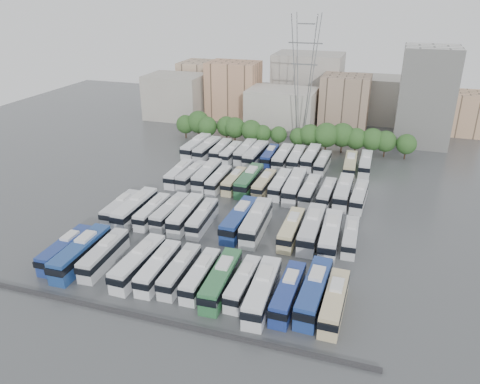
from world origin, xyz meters
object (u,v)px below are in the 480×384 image
(bus_r2_s1, at_px, (179,173))
(bus_r2_s12, at_px, (343,191))
(bus_r2_s10, at_px, (310,190))
(bus_r1_s12, at_px, (331,234))
(bus_r0_s4, at_px, (138,262))
(bus_r3_s8, at_px, (296,158))
(bus_r0_s7, at_px, (201,275))
(bus_r2_s6, at_px, (249,180))
(bus_r2_s2, at_px, (192,175))
(bus_r2_s11, at_px, (327,193))
(bus_r1_s5, at_px, (203,217))
(bus_r0_s10, at_px, (262,291))
(bus_r3_s0, at_px, (196,146))
(bus_r0_s13, at_px, (334,302))
(bus_r1_s11, at_px, (312,228))
(bus_r2_s13, at_px, (359,196))
(bus_r2_s3, at_px, (207,175))
(electricity_pylon, at_px, (304,74))
(bus_r3_s7, at_px, (283,157))
(bus_r1_s7, at_px, (239,219))
(bus_r0_s0, at_px, (66,249))
(bus_r1_s4, at_px, (186,214))
(bus_r3_s1, at_px, (207,149))
(bus_r0_s5, at_px, (159,267))
(bus_r3_s9, at_px, (311,157))
(bus_r3_s13, at_px, (365,163))
(bus_r0_s11, at_px, (288,292))
(bus_r1_s13, at_px, (350,236))
(bus_r2_s7, at_px, (264,184))
(bus_r2_s5, at_px, (234,181))
(bus_r0_s9, at_px, (243,283))
(bus_r1_s2, at_px, (152,211))
(bus_r2_s4, at_px, (219,180))
(bus_r0_s1, at_px, (81,252))
(bus_r2_s9, at_px, (295,186))
(bus_r3_s12, at_px, (350,165))
(bus_r0_s8, at_px, (221,279))
(bus_r3_s10, at_px, (323,163))
(bus_r0_s12, at_px, (314,291))
(bus_r1_s3, at_px, (170,212))
(bus_r0_s2, at_px, (104,254))
(bus_r3_s6, at_px, (270,156))
(bus_r3_s4, at_px, (245,152))
(bus_r1_s0, at_px, (121,207))
(bus_r0_s6, at_px, (180,270))
(bus_r2_s8, at_px, (280,184))
(bus_r1_s10, at_px, (291,229))

(bus_r2_s1, relative_size, bus_r2_s12, 0.90)
(bus_r2_s10, bearing_deg, bus_r1_s12, -68.03)
(bus_r0_s4, xyz_separation_m, bus_r3_s8, (13.32, 53.69, -0.12))
(bus_r0_s7, height_order, bus_r2_s6, bus_r2_s6)
(bus_r2_s2, height_order, bus_r2_s11, bus_r2_s2)
(bus_r1_s5, distance_m, bus_r2_s12, 30.08)
(bus_r0_s10, height_order, bus_r3_s0, bus_r3_s0)
(bus_r2_s12, bearing_deg, bus_r0_s13, -84.85)
(bus_r1_s11, relative_size, bus_r2_s13, 1.18)
(bus_r1_s5, bearing_deg, bus_r2_s3, 106.47)
(electricity_pylon, distance_m, bus_r3_s7, 26.68)
(bus_r0_s13, height_order, bus_r2_s3, bus_r2_s3)
(electricity_pylon, height_order, bus_r1_s7, electricity_pylon)
(bus_r2_s10, bearing_deg, bus_r3_s7, 120.61)
(bus_r0_s0, relative_size, bus_r1_s4, 0.94)
(bus_r0_s10, distance_m, bus_r3_s1, 61.83)
(bus_r0_s4, distance_m, bus_r0_s5, 3.40)
(bus_r3_s9, xyz_separation_m, bus_r3_s13, (12.99, 0.06, -0.11))
(bus_r0_s11, bearing_deg, bus_r1_s13, 71.89)
(bus_r2_s7, bearing_deg, bus_r2_s5, -176.02)
(bus_r0_s4, distance_m, bus_r0_s7, 10.14)
(bus_r0_s9, height_order, bus_r3_s1, bus_r3_s1)
(bus_r0_s11, distance_m, bus_r1_s5, 26.41)
(bus_r3_s1, bearing_deg, bus_r3_s13, 4.88)
(bus_r1_s2, height_order, bus_r2_s4, bus_r2_s4)
(bus_r0_s1, height_order, bus_r2_s13, bus_r0_s1)
(electricity_pylon, relative_size, bus_r2_s1, 2.88)
(bus_r2_s9, bearing_deg, bus_r1_s11, -70.16)
(bus_r3_s12, bearing_deg, bus_r0_s8, -106.10)
(bus_r2_s7, relative_size, bus_r3_s10, 1.00)
(bus_r1_s7, xyz_separation_m, bus_r1_s13, (19.58, 0.49, -0.41))
(bus_r0_s12, height_order, bus_r2_s6, bus_r0_s12)
(electricity_pylon, distance_m, bus_r1_s3, 60.14)
(bus_r0_s12, height_order, bus_r2_s3, bus_r0_s12)
(bus_r0_s4, bearing_deg, bus_r2_s7, 75.79)
(bus_r0_s2, xyz_separation_m, bus_r0_s5, (9.82, -0.65, -0.04))
(bus_r1_s4, xyz_separation_m, bus_r3_s8, (13.19, 36.34, -0.06))
(bus_r3_s6, bearing_deg, bus_r3_s4, 174.11)
(bus_r0_s11, relative_size, bus_r3_s4, 0.95)
(bus_r0_s5, relative_size, bus_r3_s6, 1.06)
(bus_r2_s9, bearing_deg, bus_r1_s0, -147.64)
(bus_r1_s7, bearing_deg, bus_r3_s0, 124.70)
(bus_r0_s6, height_order, bus_r3_s10, bus_r0_s6)
(bus_r1_s4, height_order, bus_r3_s1, bus_r3_s1)
(bus_r2_s8, bearing_deg, bus_r3_s9, 79.95)
(bus_r0_s13, height_order, bus_r2_s11, bus_r0_s13)
(bus_r0_s9, height_order, bus_r1_s13, bus_r0_s9)
(electricity_pylon, distance_m, bus_r3_s10, 28.55)
(bus_r1_s10, xyz_separation_m, bus_r2_s6, (-13.23, 18.41, 0.20))
(bus_r1_s2, relative_size, bus_r2_s13, 0.97)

